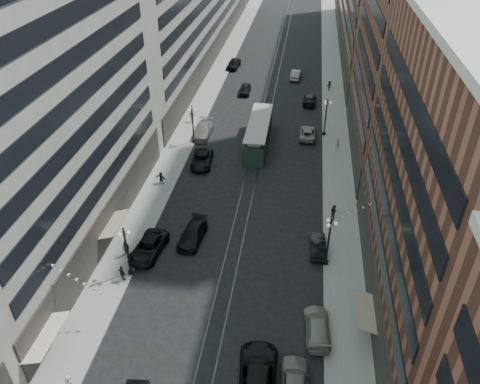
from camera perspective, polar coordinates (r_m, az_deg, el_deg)
The scene contains 32 objects.
ground at distance 70.54m, azimuth 2.64°, elevation 7.39°, with size 220.00×220.00×0.00m, color black.
sidewalk_west at distance 81.09m, azimuth -4.50°, elevation 11.04°, with size 4.00×180.00×0.15m, color gray.
sidewalk_east at distance 79.52m, azimuth 11.44°, elevation 9.99°, with size 4.00×180.00×0.15m, color gray.
rail_west at distance 79.63m, azimuth 2.89°, elevation 10.61°, with size 0.12×180.00×0.02m, color #2D2D33.
rail_east at distance 79.53m, azimuth 3.91°, elevation 10.55°, with size 0.12×180.00×0.02m, color #2D2D33.
building_west_mid at distance 45.92m, azimuth -22.59°, elevation 8.92°, with size 8.00×36.00×28.00m, color #A19D8F.
building_east_mid at distance 38.20m, azimuth 23.98°, elevation 0.01°, with size 8.00×30.00×24.00m, color brown.
lamppost_sw_far at distance 44.51m, azimuth -13.63°, elevation -6.85°, with size 1.03×1.14×5.52m.
lamppost_sw_mid at distance 66.16m, azimuth -5.78°, elevation 8.35°, with size 1.03×1.14×5.52m.
lamppost_se_far at distance 45.09m, azimuth 10.75°, elevation -5.79°, with size 1.03×1.14×5.52m.
lamppost_se_mid at distance 69.06m, azimuth 10.42°, elevation 9.10°, with size 1.03×1.14×5.52m.
streetcar at distance 65.98m, azimuth 2.29°, elevation 7.02°, with size 2.85×12.86×3.56m.
car_2 at distance 47.97m, azimuth -11.10°, elevation -6.64°, with size 2.57×5.57×1.55m, color black.
pedestrian_1 at distance 38.80m, azimuth -20.13°, elevation -21.04°, with size 0.77×0.42×1.57m, color #BCB69C.
pedestrian_2 at distance 47.92m, azimuth -13.71°, elevation -6.73°, with size 0.83×0.46×1.71m, color black.
car_7 at distance 61.71m, azimuth -4.70°, elevation 3.97°, with size 2.54×5.51×1.53m, color black.
car_8 at distance 69.10m, azimuth -4.56°, elevation 7.51°, with size 2.38×5.86×1.70m, color slate.
car_9 at distance 96.16m, azimuth -0.77°, elevation 15.38°, with size 2.10×5.22×1.78m, color black.
car_10 at distance 48.05m, azimuth 9.47°, elevation -6.46°, with size 1.48×4.26×1.40m, color black.
car_11 at distance 69.10m, azimuth 8.23°, elevation 7.13°, with size 2.36×5.12×1.42m, color slate.
car_12 at distance 80.43m, azimuth 8.49°, elevation 11.09°, with size 2.07×5.08×1.47m, color black.
car_13 at distance 83.75m, azimuth 0.61°, elevation 12.42°, with size 1.82×4.52×1.54m, color black.
car_14 at distance 91.14m, azimuth 6.82°, elevation 14.04°, with size 1.73×4.96×1.63m, color gray.
pedestrian_5 at distance 58.15m, azimuth -9.61°, elevation 1.72°, with size 1.46×0.42×1.57m, color black.
pedestrian_6 at distance 73.11m, azimuth -5.87°, elevation 9.21°, with size 1.13×0.51×1.93m, color #B3AA94.
pedestrian_7 at distance 52.52m, azimuth 11.35°, elevation -2.32°, with size 0.82×0.45×1.68m, color black.
pedestrian_8 at distance 66.25m, azimuth 11.76°, elevation 5.84°, with size 0.66×0.43×1.80m, color #ABA28D.
pedestrian_9 at distance 85.97m, azimuth 10.85°, elevation 12.59°, with size 1.14×0.47×1.76m, color black.
car_extra_0 at distance 37.27m, azimuth 2.19°, elevation -21.30°, with size 2.90×6.30×1.75m, color black.
car_extra_1 at distance 48.94m, azimuth -5.81°, elevation -5.14°, with size 2.14×5.27×1.53m, color black.
car_extra_2 at distance 40.63m, azimuth 9.40°, elevation -15.87°, with size 2.06×5.06×1.47m, color gray.
pedestrian_extra_0 at distance 45.38m, azimuth -14.16°, elevation -9.58°, with size 0.98×0.45×1.68m, color black.
Camera 1 is at (5.73, -2.87, 31.47)m, focal length 35.00 mm.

